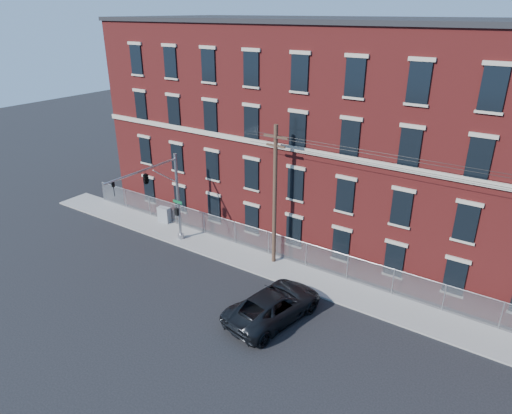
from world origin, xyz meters
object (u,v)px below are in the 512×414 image
object	(u,v)px
traffic_signal_mast	(154,185)
utility_cabinet	(164,215)
pickup_truck	(274,305)
utility_pole_near	(275,194)

from	to	relation	value
traffic_signal_mast	utility_cabinet	world-z (taller)	traffic_signal_mast
pickup_truck	utility_cabinet	world-z (taller)	pickup_truck
pickup_truck	utility_cabinet	xyz separation A→B (m)	(-14.66, 5.87, -0.11)
traffic_signal_mast	utility_pole_near	xyz separation A→B (m)	(8.00, 3.42, -0.05)
traffic_signal_mast	utility_pole_near	distance (m)	8.70
utility_pole_near	pickup_truck	size ratio (longest dim) A/B	1.55
pickup_truck	utility_cabinet	distance (m)	15.79
utility_cabinet	utility_pole_near	bearing A→B (deg)	-8.28
utility_cabinet	traffic_signal_mast	bearing A→B (deg)	-55.77
traffic_signal_mast	pickup_truck	size ratio (longest dim) A/B	1.09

